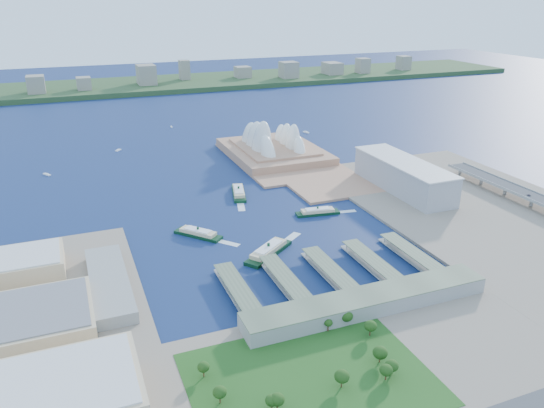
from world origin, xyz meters
name	(u,v)px	position (x,y,z in m)	size (l,w,h in m)	color
ground	(281,244)	(0.00, 0.00, 0.00)	(3000.00, 3000.00, 0.00)	#10204D
south_land	(409,377)	(0.00, -210.00, 1.50)	(720.00, 180.00, 3.00)	gray
east_land	(510,225)	(240.00, -50.00, 1.50)	(240.00, 500.00, 3.00)	gray
peninsula	(281,159)	(107.50, 260.00, 1.50)	(135.00, 220.00, 3.00)	#AC7B5E
far_shore	(134,86)	(0.00, 980.00, 6.00)	(2200.00, 260.00, 12.00)	#2D4926
opera_house	(274,135)	(105.00, 280.00, 32.00)	(134.00, 180.00, 58.00)	white
toaster_building	(403,176)	(195.00, 80.00, 20.50)	(45.00, 155.00, 35.00)	#97979D
ferry_wharves	(330,272)	(14.00, -75.00, 4.65)	(184.00, 90.00, 9.30)	#56624A
terminal_building	(368,302)	(15.00, -135.00, 9.00)	(200.00, 28.00, 12.00)	gray
park	(310,368)	(-60.00, -190.00, 11.00)	(150.00, 110.00, 16.00)	#194714
far_skyline	(134,73)	(0.00, 960.00, 39.50)	(1900.00, 140.00, 55.00)	gray
ferry_a	(198,232)	(-71.10, 47.38, 4.87)	(13.10, 51.46, 9.73)	black
ferry_b	(239,191)	(4.04, 143.87, 5.36)	(14.44, 56.73, 10.73)	black
ferry_c	(269,249)	(-19.89, -16.57, 5.76)	(15.51, 60.92, 11.52)	black
ferry_d	(318,210)	(65.97, 53.51, 4.60)	(12.38, 48.65, 9.20)	black
boat_a	(47,174)	(-212.29, 310.20, 1.32)	(3.43, 13.71, 2.64)	white
boat_b	(118,150)	(-108.81, 396.38, 1.38)	(3.59, 10.24, 2.77)	white
boat_c	(306,132)	(210.84, 391.46, 1.47)	(3.82, 13.08, 2.94)	white
boat_e	(171,127)	(-0.15, 519.85, 1.18)	(3.07, 9.64, 2.37)	white
car_c	(529,195)	(296.00, -17.83, 15.57)	(2.01, 4.93, 1.43)	slate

